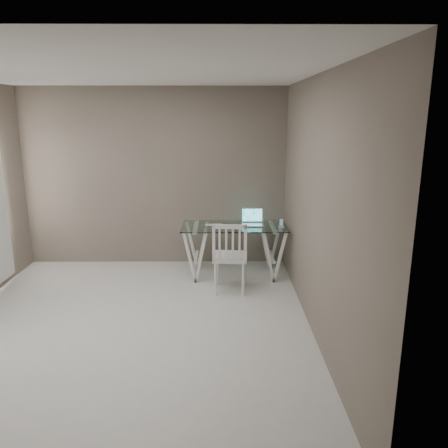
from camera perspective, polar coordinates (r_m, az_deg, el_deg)
The scene contains 7 objects.
room at distance 4.58m, azimuth -14.01°, elevation 6.43°, with size 4.50×4.52×2.71m.
desk at distance 6.34m, azimuth 1.34°, elevation -3.42°, with size 1.50×0.70×0.75m.
chair at distance 5.67m, azimuth 0.77°, elevation -3.98°, with size 0.47×0.47×0.97m.
laptop at distance 6.33m, azimuth 3.74°, elevation 0.44°, with size 0.32×0.28×0.22m.
keyboard at distance 6.27m, azimuth -1.32°, elevation -0.13°, with size 0.27×0.11×0.01m, color silver.
mouse at distance 6.06m, azimuth 0.94°, elevation -0.50°, with size 0.12×0.07×0.04m, color white.
phone_dock at distance 6.20m, azimuth 7.48°, elevation -0.11°, with size 0.07×0.07×0.13m.
Camera 1 is at (1.00, -4.40, 2.30)m, focal length 35.00 mm.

